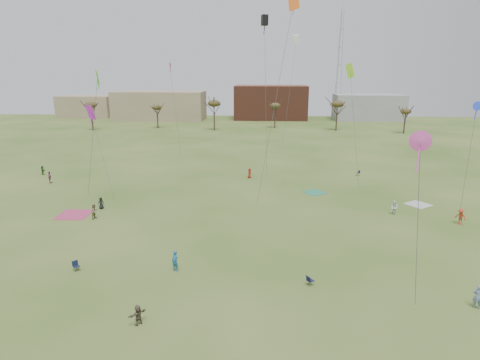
# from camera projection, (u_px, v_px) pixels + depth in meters

# --- Properties ---
(ground) EXTENTS (260.00, 260.00, 0.00)m
(ground) POSITION_uv_depth(u_px,v_px,m) (232.00, 282.00, 33.22)
(ground) COLOR #34561B
(ground) RESTS_ON ground
(flyer_near_right) EXTENTS (0.82, 0.74, 1.88)m
(flyer_near_right) POSITION_uv_depth(u_px,v_px,m) (175.00, 261.00, 34.78)
(flyer_near_right) COLOR #21649B
(flyer_near_right) RESTS_ON ground
(spectator_fore_b) EXTENTS (0.94, 1.07, 1.85)m
(spectator_fore_b) POSITION_uv_depth(u_px,v_px,m) (95.00, 211.00, 47.21)
(spectator_fore_b) COLOR #7F7651
(spectator_fore_b) RESTS_ON ground
(spectator_fore_c) EXTENTS (1.23, 1.31, 1.48)m
(spectator_fore_c) POSITION_uv_depth(u_px,v_px,m) (138.00, 315.00, 27.41)
(spectator_fore_c) COLOR brown
(spectator_fore_c) RESTS_ON ground
(flyer_mid_a) EXTENTS (0.87, 0.73, 1.53)m
(flyer_mid_a) POSITION_uv_depth(u_px,v_px,m) (101.00, 203.00, 50.67)
(flyer_mid_a) COLOR black
(flyer_mid_a) RESTS_ON ground
(flyer_mid_b) EXTENTS (1.29, 1.37, 1.86)m
(flyer_mid_b) POSITION_uv_depth(u_px,v_px,m) (461.00, 217.00, 45.49)
(flyer_mid_b) COLOR #AF3820
(flyer_mid_b) RESTS_ON ground
(flyer_mid_c) EXTENTS (0.80, 0.67, 1.86)m
(flyer_mid_c) POSITION_uv_depth(u_px,v_px,m) (478.00, 297.00, 29.29)
(flyer_mid_c) COLOR #637BA5
(flyer_mid_c) RESTS_ON ground
(spectator_mid_d) EXTENTS (0.94, 1.18, 1.88)m
(spectator_mid_d) POSITION_uv_depth(u_px,v_px,m) (50.00, 177.00, 62.32)
(spectator_mid_d) COLOR #8D3A65
(spectator_mid_d) RESTS_ON ground
(spectator_mid_e) EXTENTS (1.06, 1.07, 1.74)m
(spectator_mid_e) POSITION_uv_depth(u_px,v_px,m) (394.00, 208.00, 48.60)
(spectator_mid_e) COLOR white
(spectator_mid_e) RESTS_ON ground
(flyer_far_a) EXTENTS (1.34, 1.24, 1.50)m
(flyer_far_a) POSITION_uv_depth(u_px,v_px,m) (43.00, 170.00, 67.56)
(flyer_far_a) COLOR #2D6421
(flyer_far_a) RESTS_ON ground
(flyer_far_b) EXTENTS (0.81, 0.95, 1.64)m
(flyer_far_b) POSITION_uv_depth(u_px,v_px,m) (249.00, 173.00, 65.40)
(flyer_far_b) COLOR maroon
(flyer_far_b) RESTS_ON ground
(blanket_cream) EXTENTS (3.76, 3.76, 0.03)m
(blanket_cream) POSITION_uv_depth(u_px,v_px,m) (418.00, 205.00, 52.47)
(blanket_cream) COLOR beige
(blanket_cream) RESTS_ON ground
(blanket_plum) EXTENTS (3.83, 3.83, 0.03)m
(blanket_plum) POSITION_uv_depth(u_px,v_px,m) (74.00, 215.00, 48.74)
(blanket_plum) COLOR #B83860
(blanket_plum) RESTS_ON ground
(blanket_olive) EXTENTS (3.84, 3.84, 0.03)m
(blanket_olive) POSITION_uv_depth(u_px,v_px,m) (314.00, 192.00, 57.70)
(blanket_olive) COLOR #30845F
(blanket_olive) RESTS_ON ground
(camp_chair_left) EXTENTS (0.74, 0.74, 0.87)m
(camp_chair_left) POSITION_uv_depth(u_px,v_px,m) (76.00, 268.00, 34.98)
(camp_chair_left) COLOR #121A32
(camp_chair_left) RESTS_ON ground
(camp_chair_center) EXTENTS (0.73, 0.72, 0.87)m
(camp_chair_center) POSITION_uv_depth(u_px,v_px,m) (310.00, 282.00, 32.59)
(camp_chair_center) COLOR #16153A
(camp_chair_center) RESTS_ON ground
(camp_chair_right) EXTENTS (0.67, 0.64, 0.87)m
(camp_chair_right) POSITION_uv_depth(u_px,v_px,m) (358.00, 174.00, 67.10)
(camp_chair_right) COLOR #131535
(camp_chair_right) RESTS_ON ground
(kites_aloft) EXTENTS (47.73, 65.23, 24.43)m
(kites_aloft) POSITION_uv_depth(u_px,v_px,m) (274.00, 46.00, 63.60)
(kites_aloft) COLOR black
(kites_aloft) RESTS_ON ground
(tree_line) EXTENTS (117.44, 49.32, 8.91)m
(tree_line) POSITION_uv_depth(u_px,v_px,m) (244.00, 109.00, 107.76)
(tree_line) COLOR #3A2B1E
(tree_line) RESTS_ON ground
(building_tan) EXTENTS (32.00, 14.00, 10.00)m
(building_tan) POSITION_uv_depth(u_px,v_px,m) (160.00, 106.00, 144.67)
(building_tan) COLOR #937F60
(building_tan) RESTS_ON ground
(building_brick) EXTENTS (26.00, 16.00, 12.00)m
(building_brick) POSITION_uv_depth(u_px,v_px,m) (271.00, 102.00, 147.00)
(building_brick) COLOR brown
(building_brick) RESTS_ON ground
(building_grey) EXTENTS (24.00, 12.00, 9.00)m
(building_grey) POSITION_uv_depth(u_px,v_px,m) (368.00, 107.00, 143.52)
(building_grey) COLOR gray
(building_grey) RESTS_ON ground
(building_tan_west) EXTENTS (20.00, 12.00, 8.00)m
(building_tan_west) POSITION_uv_depth(u_px,v_px,m) (87.00, 106.00, 153.34)
(building_tan_west) COLOR #937F60
(building_tan_west) RESTS_ON ground
(radio_tower) EXTENTS (1.51, 1.72, 41.00)m
(radio_tower) POSITION_uv_depth(u_px,v_px,m) (339.00, 65.00, 146.97)
(radio_tower) COLOR #9EA3A8
(radio_tower) RESTS_ON ground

